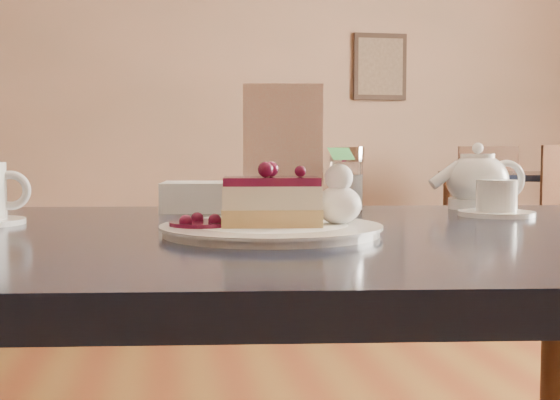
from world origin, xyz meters
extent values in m
cube|color=tan|center=(0.00, 5.00, 1.50)|extent=(8.00, 0.02, 3.00)
cube|color=black|center=(1.80, 4.97, 1.60)|extent=(0.45, 0.03, 0.55)
cube|color=black|center=(0.16, 0.23, 0.77)|extent=(1.35, 0.98, 0.04)
cylinder|color=white|center=(0.15, 0.18, 0.80)|extent=(0.28, 0.28, 0.01)
cube|color=tan|center=(0.15, 0.18, 0.81)|extent=(0.14, 0.10, 0.02)
cube|color=beige|center=(0.15, 0.18, 0.84)|extent=(0.13, 0.10, 0.03)
cube|color=#4C0419|center=(0.15, 0.18, 0.86)|extent=(0.13, 0.10, 0.01)
ellipsoid|color=white|center=(0.24, 0.18, 0.83)|extent=(0.06, 0.06, 0.05)
cylinder|color=#4C0419|center=(0.06, 0.18, 0.80)|extent=(0.08, 0.08, 0.01)
torus|color=white|center=(-0.21, 0.37, 0.84)|extent=(0.06, 0.01, 0.06)
cylinder|color=white|center=(0.56, 0.37, 0.79)|extent=(0.13, 0.13, 0.01)
cylinder|color=white|center=(0.56, 0.37, 0.82)|extent=(0.07, 0.07, 0.05)
ellipsoid|color=white|center=(0.59, 0.52, 0.84)|extent=(0.12, 0.12, 0.10)
cylinder|color=white|center=(0.59, 0.52, 0.89)|extent=(0.06, 0.06, 0.01)
cylinder|color=white|center=(0.52, 0.52, 0.84)|extent=(0.06, 0.02, 0.05)
cube|color=beige|center=(0.23, 0.56, 0.91)|extent=(0.15, 0.05, 0.23)
cylinder|color=white|center=(0.34, 0.50, 0.83)|extent=(0.06, 0.06, 0.09)
cylinder|color=silver|center=(0.34, 0.50, 0.89)|extent=(0.06, 0.06, 0.03)
cube|color=white|center=(0.07, 0.55, 0.82)|extent=(0.14, 0.14, 0.05)
cube|color=black|center=(2.35, 3.52, 0.74)|extent=(1.14, 0.98, 0.04)
cylinder|color=#3F2C1A|center=(1.93, 3.19, 0.36)|extent=(0.04, 0.04, 0.72)
cylinder|color=#3F2C1A|center=(1.93, 3.84, 0.36)|extent=(0.04, 0.04, 0.72)
cylinder|color=#3F2C1A|center=(2.78, 3.84, 0.36)|extent=(0.04, 0.04, 0.72)
camera|label=1|loc=(0.01, -0.72, 0.90)|focal=45.00mm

